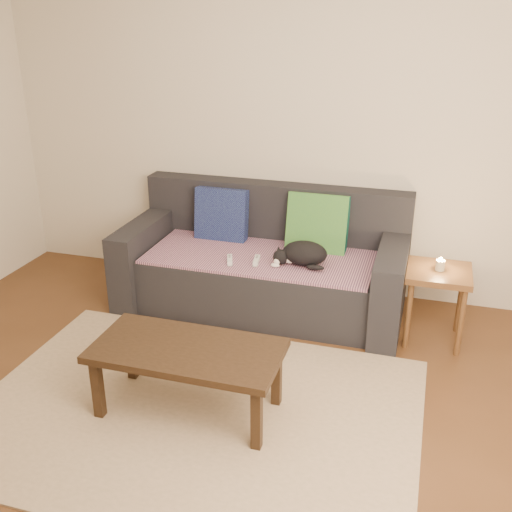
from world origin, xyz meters
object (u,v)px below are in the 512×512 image
at_px(sofa, 264,266).
at_px(side_table, 438,283).
at_px(wii_remote_a, 230,260).
at_px(wii_remote_b, 257,260).
at_px(coffee_table, 187,356).
at_px(cat, 303,254).

xyz_separation_m(sofa, side_table, (1.26, -0.19, 0.12)).
distance_m(wii_remote_a, wii_remote_b, 0.19).
bearing_deg(sofa, side_table, -8.36).
height_order(sofa, coffee_table, sofa).
relative_size(sofa, side_table, 4.03).
height_order(cat, coffee_table, cat).
height_order(cat, side_table, cat).
relative_size(wii_remote_a, side_table, 0.29).
bearing_deg(coffee_table, sofa, 88.77).
relative_size(wii_remote_a, wii_remote_b, 1.00).
height_order(wii_remote_a, coffee_table, wii_remote_a).
distance_m(cat, wii_remote_b, 0.33).
bearing_deg(wii_remote_a, cat, -97.76).
bearing_deg(coffee_table, wii_remote_b, 87.99).
height_order(cat, wii_remote_a, cat).
bearing_deg(side_table, coffee_table, -136.52).
bearing_deg(wii_remote_b, side_table, -97.09).
xyz_separation_m(wii_remote_a, side_table, (1.44, 0.09, -0.03)).
distance_m(cat, side_table, 0.94).
relative_size(sofa, coffee_table, 2.02).
xyz_separation_m(cat, side_table, (0.93, -0.02, -0.09)).
height_order(side_table, coffee_table, side_table).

